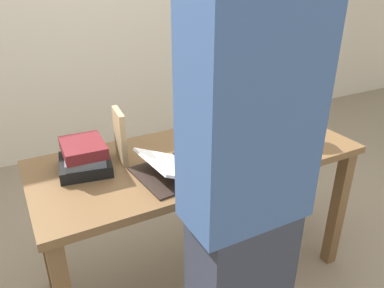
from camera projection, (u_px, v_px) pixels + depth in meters
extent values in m
plane|color=gray|center=(197.00, 272.00, 2.06)|extent=(12.00, 12.00, 0.00)
cube|color=brown|center=(198.00, 157.00, 1.75)|extent=(1.51, 0.63, 0.03)
cube|color=brown|center=(337.00, 209.00, 1.99)|extent=(0.06, 0.06, 0.70)
cube|color=brown|center=(45.00, 232.00, 1.82)|extent=(0.06, 0.06, 0.70)
cube|color=brown|center=(273.00, 166.00, 2.42)|extent=(0.06, 0.06, 0.70)
cube|color=black|center=(191.00, 166.00, 1.61)|extent=(0.05, 0.28, 0.02)
cube|color=black|center=(167.00, 176.00, 1.55)|extent=(0.25, 0.31, 0.01)
cube|color=black|center=(215.00, 160.00, 1.67)|extent=(0.25, 0.31, 0.01)
cube|color=white|center=(170.00, 165.00, 1.54)|extent=(0.22, 0.29, 0.10)
cube|color=white|center=(212.00, 152.00, 1.65)|extent=(0.22, 0.29, 0.10)
cube|color=black|center=(85.00, 164.00, 1.59)|extent=(0.24, 0.25, 0.05)
cube|color=slate|center=(84.00, 156.00, 1.58)|extent=(0.19, 0.24, 0.03)
cube|color=maroon|center=(83.00, 148.00, 1.56)|extent=(0.18, 0.22, 0.05)
cube|color=tan|center=(120.00, 136.00, 1.64)|extent=(0.04, 0.15, 0.23)
cylinder|color=tan|center=(245.00, 128.00, 2.00)|extent=(0.13, 0.13, 0.02)
cylinder|color=tan|center=(247.00, 93.00, 1.91)|extent=(0.02, 0.02, 0.38)
cone|color=silver|center=(250.00, 46.00, 1.81)|extent=(0.15, 0.15, 0.09)
cylinder|color=#4C7F5B|center=(234.00, 146.00, 1.71)|extent=(0.09, 0.09, 0.09)
torus|color=#4C7F5B|center=(245.00, 146.00, 1.71)|extent=(0.05, 0.04, 0.05)
cube|color=#38568E|center=(252.00, 101.00, 0.97)|extent=(0.36, 0.20, 0.71)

